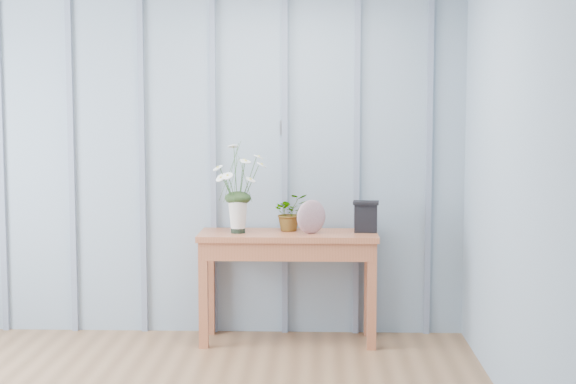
{
  "coord_description": "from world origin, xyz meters",
  "views": [
    {
      "loc": [
        0.97,
        -3.89,
        1.61
      ],
      "look_at": [
        0.78,
        1.94,
        1.03
      ],
      "focal_mm": 55.0,
      "sensor_mm": 36.0,
      "label": 1
    }
  ],
  "objects_px": {
    "sideboard": "(288,249)",
    "carved_box": "(366,216)",
    "daisy_vase": "(238,176)",
    "felt_disc_vessel": "(311,217)"
  },
  "relations": [
    {
      "from": "sideboard",
      "to": "daisy_vase",
      "type": "height_order",
      "value": "daisy_vase"
    },
    {
      "from": "felt_disc_vessel",
      "to": "daisy_vase",
      "type": "bearing_deg",
      "value": 140.53
    },
    {
      "from": "sideboard",
      "to": "felt_disc_vessel",
      "type": "height_order",
      "value": "felt_disc_vessel"
    },
    {
      "from": "daisy_vase",
      "to": "felt_disc_vessel",
      "type": "height_order",
      "value": "daisy_vase"
    },
    {
      "from": "daisy_vase",
      "to": "carved_box",
      "type": "distance_m",
      "value": 0.91
    },
    {
      "from": "sideboard",
      "to": "carved_box",
      "type": "distance_m",
      "value": 0.57
    },
    {
      "from": "sideboard",
      "to": "carved_box",
      "type": "relative_size",
      "value": 5.72
    },
    {
      "from": "daisy_vase",
      "to": "carved_box",
      "type": "xyz_separation_m",
      "value": [
        0.86,
        0.07,
        -0.27
      ]
    },
    {
      "from": "felt_disc_vessel",
      "to": "carved_box",
      "type": "bearing_deg",
      "value": -20.11
    },
    {
      "from": "sideboard",
      "to": "daisy_vase",
      "type": "bearing_deg",
      "value": -175.25
    }
  ]
}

